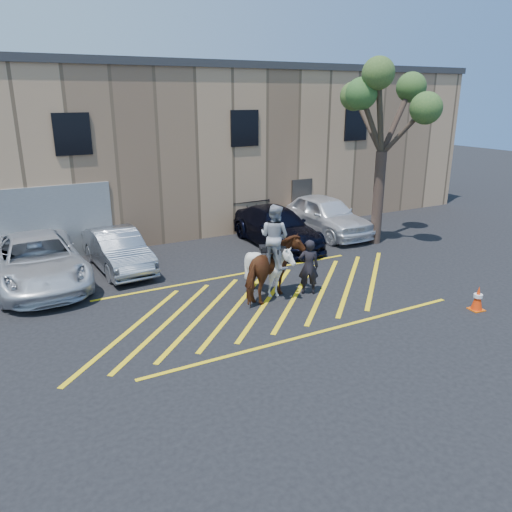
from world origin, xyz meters
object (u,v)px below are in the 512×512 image
car_silver_sedan (118,250)px  car_white_suv (325,215)px  car_white_pickup (38,261)px  traffic_cone (478,298)px  handler (309,267)px  saddled_white (269,269)px  tree (385,102)px  car_blue_suv (276,227)px  mounted_bay (274,262)px

car_silver_sedan → car_white_suv: size_ratio=0.86×
car_white_pickup → traffic_cone: bearing=-38.2°
car_white_pickup → handler: bearing=-34.7°
car_silver_sedan → saddled_white: size_ratio=2.23×
car_silver_sedan → tree: size_ratio=0.59×
car_white_pickup → traffic_cone: (10.87, -8.28, -0.44)m
handler → tree: bearing=-122.6°
handler → traffic_cone: size_ratio=2.40×
car_blue_suv → car_white_suv: (2.78, 0.45, 0.10)m
car_silver_sedan → traffic_cone: bearing=-49.5°
handler → mounted_bay: mounted_bay is taller
car_blue_suv → saddled_white: (-3.03, -4.64, 0.10)m
car_white_pickup → car_blue_suv: bearing=0.4°
car_white_pickup → mounted_bay: mounted_bay is taller
mounted_bay → saddled_white: size_ratio=1.52×
saddled_white → tree: bearing=23.1°
car_white_suv → saddled_white: car_white_suv is taller
traffic_cone → tree: 8.86m
handler → mounted_bay: (-1.18, 0.11, 0.31)m
traffic_cone → car_silver_sedan: bearing=133.9°
car_silver_sedan → handler: (4.65, -5.14, 0.16)m
car_blue_suv → car_silver_sedan: bearing=-179.1°
handler → saddled_white: bearing=5.5°
car_blue_suv → tree: (3.81, -1.73, 4.93)m
mounted_bay → tree: size_ratio=0.40×
car_white_pickup → car_white_suv: 11.96m
car_silver_sedan → tree: 11.61m
car_white_pickup → car_silver_sedan: (2.63, 0.27, -0.09)m
handler → traffic_cone: bearing=163.3°
handler → car_silver_sedan: bearing=-21.0°
car_white_suv → car_silver_sedan: bearing=-178.6°
car_white_pickup → tree: 13.94m
car_silver_sedan → car_white_suv: (9.30, 0.40, 0.15)m
mounted_bay → traffic_cone: 5.98m
car_white_pickup → car_white_suv: car_white_suv is taller
handler → traffic_cone: handler is taller
car_silver_sedan → mounted_bay: (3.48, -5.03, 0.48)m
tree → mounted_bay: bearing=-154.6°
car_silver_sedan → car_white_pickup: bearing=-177.7°
mounted_bay → tree: 8.82m
car_white_suv → mounted_bay: (-5.83, -5.44, 0.33)m
car_silver_sedan → traffic_cone: 11.88m
car_silver_sedan → traffic_cone: (8.24, -8.55, -0.35)m
mounted_bay → car_blue_suv: bearing=58.5°
car_silver_sedan → tree: bearing=-13.2°
car_white_pickup → traffic_cone: car_white_pickup is taller
car_blue_suv → car_white_suv: size_ratio=1.03×
car_white_suv → saddled_white: (-5.81, -5.09, -0.00)m
saddled_white → tree: (6.83, 2.91, 4.83)m
car_white_pickup → saddled_white: 7.56m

